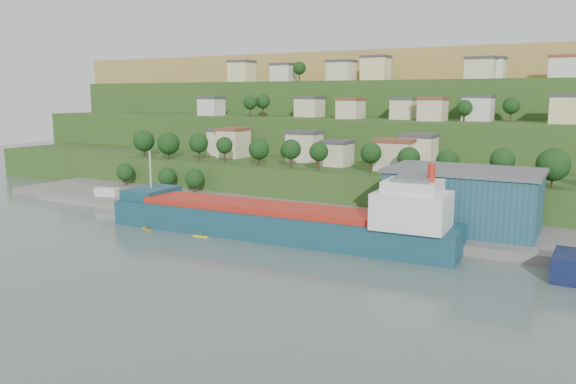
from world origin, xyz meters
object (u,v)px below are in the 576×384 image
Objects in this scene: cargo_ship_near at (284,223)px; warehouse at (463,198)px; kayak_orange at (147,229)px; caravan at (107,193)px.

warehouse is at bearing 27.35° from cargo_ship_near.
cargo_ship_near is 22.04× the size of kayak_orange.
cargo_ship_near reaches higher than warehouse.
caravan is at bearing 173.74° from kayak_orange.
caravan is (-62.19, 9.26, -0.43)m from cargo_ship_near.
kayak_orange is at bearing -41.27° from caravan.
warehouse is 95.41m from caravan.
cargo_ship_near is at bearing 39.32° from kayak_orange.
cargo_ship_near is at bearing -20.08° from caravan.
warehouse is at bearing 47.16° from kayak_orange.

